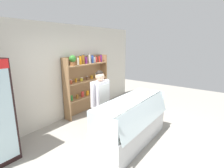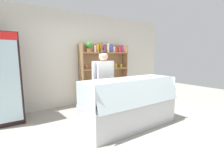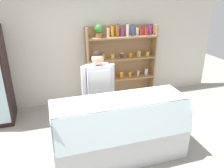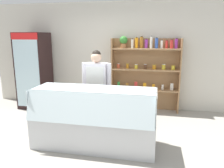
{
  "view_description": "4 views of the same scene",
  "coord_description": "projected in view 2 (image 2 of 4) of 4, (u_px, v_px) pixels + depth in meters",
  "views": [
    {
      "loc": [
        -3.02,
        -1.81,
        2.2
      ],
      "look_at": [
        0.4,
        0.68,
        1.19
      ],
      "focal_mm": 28.0,
      "sensor_mm": 36.0,
      "label": 1
    },
    {
      "loc": [
        -2.23,
        -2.67,
        1.48
      ],
      "look_at": [
        -0.02,
        0.39,
        0.85
      ],
      "focal_mm": 28.0,
      "sensor_mm": 36.0,
      "label": 2
    },
    {
      "loc": [
        -0.85,
        -2.77,
        2.45
      ],
      "look_at": [
        0.14,
        0.45,
        1.07
      ],
      "focal_mm": 35.0,
      "sensor_mm": 36.0,
      "label": 3
    },
    {
      "loc": [
        1.1,
        -3.4,
        1.86
      ],
      "look_at": [
        0.31,
        0.48,
        0.98
      ],
      "focal_mm": 35.0,
      "sensor_mm": 36.0,
      "label": 4
    }
  ],
  "objects": [
    {
      "name": "ground_plane",
      "position": [
        124.0,
        126.0,
        3.67
      ],
      "size": [
        12.0,
        12.0,
        0.0
      ],
      "primitive_type": "plane",
      "color": "gray"
    },
    {
      "name": "shelving_unit",
      "position": [
        103.0,
        69.0,
        5.59
      ],
      "size": [
        1.68,
        0.29,
        1.86
      ],
      "color": "#9E754C",
      "rests_on": "ground"
    },
    {
      "name": "deli_display_case",
      "position": [
        130.0,
        112.0,
        3.63
      ],
      "size": [
        2.06,
        0.79,
        1.01
      ],
      "color": "silver",
      "rests_on": "ground"
    },
    {
      "name": "back_wall",
      "position": [
        77.0,
        59.0,
        5.21
      ],
      "size": [
        6.8,
        0.1,
        2.7
      ],
      "primitive_type": "cube",
      "color": "beige",
      "rests_on": "ground"
    },
    {
      "name": "shop_clerk",
      "position": [
        103.0,
        79.0,
        4.04
      ],
      "size": [
        0.6,
        0.25,
        1.59
      ],
      "color": "#2D2D38",
      "rests_on": "ground"
    },
    {
      "name": "drinks_fridge",
      "position": [
        1.0,
        79.0,
        3.7
      ],
      "size": [
        0.73,
        0.66,
        1.94
      ],
      "color": "black",
      "rests_on": "ground"
    }
  ]
}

